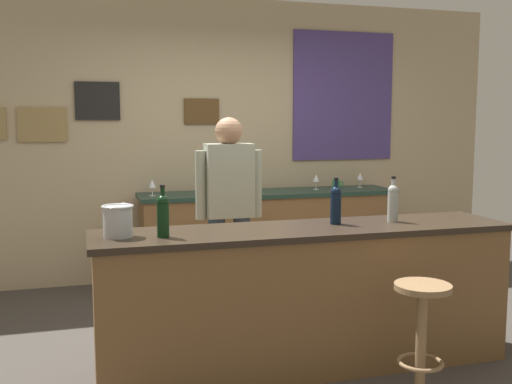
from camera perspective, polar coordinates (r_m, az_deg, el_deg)
The scene contains 15 objects.
ground_plane at distance 4.41m, azimuth 2.80°, elevation -14.33°, with size 10.00×10.00×0.00m, color #423D38.
back_wall at distance 6.07m, azimuth -3.21°, elevation 5.19°, with size 6.00×0.09×2.80m.
bar_counter at distance 3.90m, azimuth 4.79°, elevation -10.03°, with size 2.70×0.60×0.92m.
side_counter at distance 5.91m, azimuth 1.26°, elevation -4.26°, with size 2.55×0.56×0.90m.
bartender at distance 4.56m, azimuth -2.59°, elevation -1.43°, with size 0.52×0.21×1.62m.
bar_stool at distance 3.57m, azimuth 15.61°, elevation -11.90°, with size 0.32×0.32×0.68m.
wine_bottle_a at distance 3.48m, azimuth -8.93°, elevation -2.10°, with size 0.07×0.07×0.31m.
wine_bottle_b at distance 3.91m, azimuth 7.67°, elevation -1.10°, with size 0.07×0.07×0.31m.
wine_bottle_c at distance 4.07m, azimuth 13.01°, elevation -0.90°, with size 0.07×0.07×0.31m.
ice_bucket at distance 3.54m, azimuth -13.12°, elevation -2.66°, with size 0.19×0.19×0.19m.
wine_glass_a at distance 5.56m, azimuth -9.94°, elevation 0.75°, with size 0.07×0.07×0.16m.
wine_glass_b at distance 5.77m, azimuth -3.95°, elevation 1.06°, with size 0.07×0.07×0.16m.
wine_glass_c at distance 6.04m, azimuth 5.79°, elevation 1.29°, with size 0.07×0.07×0.16m.
wine_glass_d at distance 6.28m, azimuth 9.95°, elevation 1.44°, with size 0.07×0.07×0.16m.
coffee_mug at distance 6.09m, azimuth 7.72°, elevation 0.73°, with size 0.12×0.08×0.09m.
Camera 1 is at (-1.35, -3.88, 1.60)m, focal length 41.68 mm.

